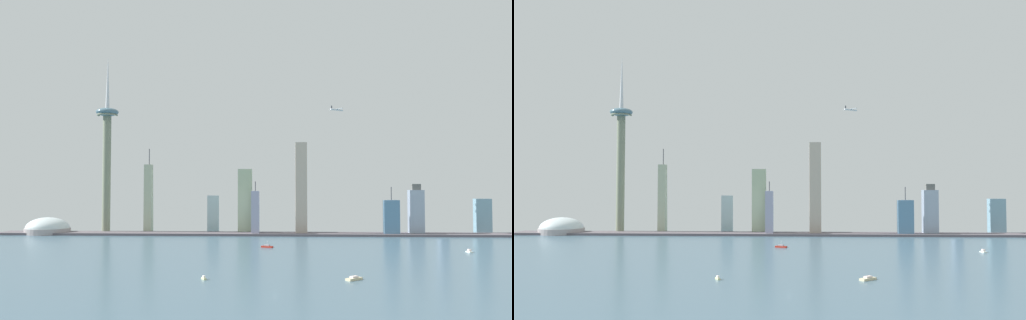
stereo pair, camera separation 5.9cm
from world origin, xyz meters
TOP-DOWN VIEW (x-y plane):
  - ground_plane at (0.00, 0.00)m, footprint 6000.00×6000.00m
  - waterfront_pier at (0.00, 518.30)m, footprint 964.04×50.72m
  - observation_tower at (-308.84, 543.59)m, footprint 40.08×40.08m
  - stadium_dome at (-406.52, 524.69)m, footprint 78.05×78.05m
  - skyscraper_0 at (-52.24, 624.40)m, footprint 23.20×21.58m
  - skyscraper_1 at (-61.12, 547.46)m, footprint 24.13×18.99m
  - skyscraper_2 at (37.18, 525.24)m, footprint 19.86×13.88m
  - skyscraper_3 at (-119.91, 572.62)m, footprint 20.87×20.37m
  - skyscraper_4 at (203.38, 595.66)m, footprint 17.20×18.61m
  - skyscraper_5 at (-41.19, 513.74)m, footprint 13.33×22.45m
  - skyscraper_6 at (302.36, 615.09)m, footprint 15.83×24.74m
  - skyscraper_7 at (187.58, 511.34)m, footprint 26.19×12.74m
  - skyscraper_8 at (-234.70, 554.97)m, footprint 13.41×23.38m
  - skyscraper_9 at (350.92, 549.05)m, footprint 26.90×16.94m
  - skyscraper_10 at (232.22, 526.95)m, footprint 24.44×20.39m
  - skyscraper_11 at (373.84, 621.59)m, footprint 25.53×19.58m
  - boat_1 at (-64.53, 64.87)m, footprint 5.68×7.93m
  - boat_2 at (-15.69, 326.57)m, footprint 17.02×10.38m
  - boat_3 at (240.42, 283.09)m, footprint 6.34×12.07m
  - boat_4 at (69.34, 68.90)m, footprint 16.44×15.51m
  - airplane at (100.97, 546.35)m, footprint 26.26×25.28m

SIDE VIEW (x-z plane):
  - ground_plane at x=0.00m, z-range 0.00..0.00m
  - boat_1 at x=-64.53m, z-range -0.47..3.08m
  - boat_4 at x=69.34m, z-range -0.43..3.13m
  - boat_3 at x=240.42m, z-range -0.58..3.47m
  - boat_2 at x=-15.69m, z-range -3.39..6.33m
  - waterfront_pier at x=0.00m, z-range 0.00..3.84m
  - stadium_dome at x=-406.52m, z-range -10.05..27.63m
  - skyscraper_7 at x=187.58m, z-range -10.96..71.15m
  - skyscraper_9 at x=350.92m, z-range 0.00..61.58m
  - skyscraper_3 at x=-119.91m, z-range -1.69..70.30m
  - skyscraper_5 at x=-41.19m, z-range -8.04..83.42m
  - skyscraper_10 at x=232.22m, z-range -3.14..83.97m
  - skyscraper_1 at x=-61.12m, z-range 0.00..113.44m
  - skyscraper_8 at x=-234.70m, z-range -14.12..136.33m
  - skyscraper_0 at x=-52.24m, z-range -2.08..130.88m
  - skyscraper_6 at x=302.36m, z-range 0.00..131.36m
  - skyscraper_11 at x=373.84m, z-range -2.20..153.02m
  - skyscraper_4 at x=203.38m, z-range 0.00..155.75m
  - skyscraper_2 at x=37.18m, z-range 0.00..158.79m
  - observation_tower at x=-308.84m, z-range -2.87..317.08m
  - airplane at x=100.97m, z-range 214.35..222.09m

